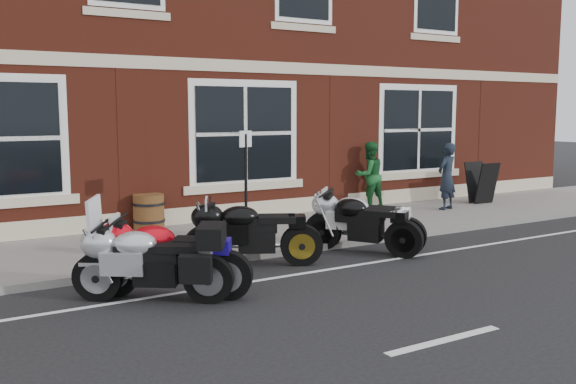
{
  "coord_description": "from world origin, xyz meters",
  "views": [
    {
      "loc": [
        -4.92,
        -7.82,
        2.48
      ],
      "look_at": [
        0.82,
        1.6,
        1.06
      ],
      "focal_mm": 40.0,
      "sensor_mm": 36.0,
      "label": 1
    }
  ],
  "objects_px": {
    "barrel_planter": "(149,212)",
    "parking_sign": "(246,179)",
    "moto_sport_black": "(250,231)",
    "pedestrian_right": "(369,175)",
    "moto_sport_silver": "(362,220)",
    "moto_sport_red": "(168,256)",
    "moto_naked_black": "(361,222)",
    "pedestrian_left": "(447,176)",
    "moto_touring_silver": "(148,259)",
    "a_board_sign": "(481,183)"
  },
  "relations": [
    {
      "from": "barrel_planter",
      "to": "pedestrian_left",
      "type": "bearing_deg",
      "value": -9.54
    },
    {
      "from": "pedestrian_right",
      "to": "parking_sign",
      "type": "bearing_deg",
      "value": 27.1
    },
    {
      "from": "moto_sport_black",
      "to": "pedestrian_right",
      "type": "relative_size",
      "value": 1.27
    },
    {
      "from": "pedestrian_right",
      "to": "pedestrian_left",
      "type": "bearing_deg",
      "value": 146.21
    },
    {
      "from": "moto_sport_silver",
      "to": "moto_naked_black",
      "type": "distance_m",
      "value": 0.16
    },
    {
      "from": "pedestrian_left",
      "to": "moto_naked_black",
      "type": "bearing_deg",
      "value": 12.06
    },
    {
      "from": "moto_sport_silver",
      "to": "pedestrian_left",
      "type": "relative_size",
      "value": 1.13
    },
    {
      "from": "a_board_sign",
      "to": "parking_sign",
      "type": "distance_m",
      "value": 7.57
    },
    {
      "from": "moto_sport_silver",
      "to": "moto_touring_silver",
      "type": "bearing_deg",
      "value": 154.72
    },
    {
      "from": "pedestrian_left",
      "to": "a_board_sign",
      "type": "relative_size",
      "value": 1.51
    },
    {
      "from": "barrel_planter",
      "to": "parking_sign",
      "type": "height_order",
      "value": "parking_sign"
    },
    {
      "from": "pedestrian_left",
      "to": "parking_sign",
      "type": "height_order",
      "value": "parking_sign"
    },
    {
      "from": "moto_sport_red",
      "to": "barrel_planter",
      "type": "xyz_separation_m",
      "value": [
        1.2,
        4.21,
        -0.09
      ]
    },
    {
      "from": "moto_sport_black",
      "to": "pedestrian_right",
      "type": "height_order",
      "value": "pedestrian_right"
    },
    {
      "from": "moto_touring_silver",
      "to": "barrel_planter",
      "type": "xyz_separation_m",
      "value": [
        1.49,
        4.26,
        -0.09
      ]
    },
    {
      "from": "pedestrian_right",
      "to": "parking_sign",
      "type": "distance_m",
      "value": 4.9
    },
    {
      "from": "moto_sport_black",
      "to": "parking_sign",
      "type": "bearing_deg",
      "value": 2.06
    },
    {
      "from": "barrel_planter",
      "to": "parking_sign",
      "type": "xyz_separation_m",
      "value": [
        1.03,
        -2.19,
        0.8
      ]
    },
    {
      "from": "moto_naked_black",
      "to": "moto_sport_silver",
      "type": "bearing_deg",
      "value": 12.26
    },
    {
      "from": "moto_sport_black",
      "to": "moto_naked_black",
      "type": "relative_size",
      "value": 1.08
    },
    {
      "from": "moto_sport_silver",
      "to": "barrel_planter",
      "type": "xyz_separation_m",
      "value": [
        -2.74,
        3.32,
        -0.09
      ]
    },
    {
      "from": "moto_sport_black",
      "to": "moto_sport_silver",
      "type": "bearing_deg",
      "value": -64.38
    },
    {
      "from": "pedestrian_right",
      "to": "parking_sign",
      "type": "height_order",
      "value": "parking_sign"
    },
    {
      "from": "a_board_sign",
      "to": "parking_sign",
      "type": "height_order",
      "value": "parking_sign"
    },
    {
      "from": "moto_touring_silver",
      "to": "moto_naked_black",
      "type": "height_order",
      "value": "moto_touring_silver"
    },
    {
      "from": "a_board_sign",
      "to": "pedestrian_left",
      "type": "bearing_deg",
      "value": -167.73
    },
    {
      "from": "pedestrian_right",
      "to": "parking_sign",
      "type": "xyz_separation_m",
      "value": [
        -4.42,
        -2.09,
        0.35
      ]
    },
    {
      "from": "moto_naked_black",
      "to": "pedestrian_right",
      "type": "relative_size",
      "value": 1.18
    },
    {
      "from": "barrel_planter",
      "to": "moto_sport_silver",
      "type": "bearing_deg",
      "value": -50.48
    },
    {
      "from": "moto_sport_red",
      "to": "pedestrian_left",
      "type": "distance_m",
      "value": 8.7
    },
    {
      "from": "moto_naked_black",
      "to": "parking_sign",
      "type": "xyz_separation_m",
      "value": [
        -1.6,
        1.24,
        0.72
      ]
    },
    {
      "from": "moto_sport_black",
      "to": "barrel_planter",
      "type": "xyz_separation_m",
      "value": [
        -0.53,
        3.28,
        -0.1
      ]
    },
    {
      "from": "moto_sport_red",
      "to": "pedestrian_left",
      "type": "xyz_separation_m",
      "value": [
        8.14,
        3.05,
        0.35
      ]
    },
    {
      "from": "moto_sport_silver",
      "to": "pedestrian_right",
      "type": "height_order",
      "value": "pedestrian_right"
    },
    {
      "from": "moto_naked_black",
      "to": "pedestrian_right",
      "type": "xyz_separation_m",
      "value": [
        2.82,
        3.33,
        0.37
      ]
    },
    {
      "from": "moto_sport_black",
      "to": "parking_sign",
      "type": "xyz_separation_m",
      "value": [
        0.5,
        1.09,
        0.7
      ]
    },
    {
      "from": "moto_sport_silver",
      "to": "pedestrian_right",
      "type": "relative_size",
      "value": 1.12
    },
    {
      "from": "moto_touring_silver",
      "to": "parking_sign",
      "type": "height_order",
      "value": "parking_sign"
    },
    {
      "from": "pedestrian_right",
      "to": "moto_sport_black",
      "type": "bearing_deg",
      "value": 34.66
    },
    {
      "from": "moto_sport_black",
      "to": "pedestrian_left",
      "type": "relative_size",
      "value": 1.29
    },
    {
      "from": "moto_sport_red",
      "to": "a_board_sign",
      "type": "bearing_deg",
      "value": -32.96
    },
    {
      "from": "moto_sport_black",
      "to": "barrel_planter",
      "type": "bearing_deg",
      "value": 35.79
    },
    {
      "from": "moto_sport_silver",
      "to": "moto_sport_red",
      "type": "bearing_deg",
      "value": 154.94
    },
    {
      "from": "moto_touring_silver",
      "to": "moto_sport_black",
      "type": "relative_size",
      "value": 0.88
    },
    {
      "from": "moto_sport_black",
      "to": "barrel_planter",
      "type": "height_order",
      "value": "moto_sport_black"
    },
    {
      "from": "moto_sport_red",
      "to": "barrel_planter",
      "type": "relative_size",
      "value": 2.56
    },
    {
      "from": "pedestrian_left",
      "to": "pedestrian_right",
      "type": "relative_size",
      "value": 0.99
    },
    {
      "from": "moto_sport_red",
      "to": "moto_sport_silver",
      "type": "bearing_deg",
      "value": -39.24
    },
    {
      "from": "moto_touring_silver",
      "to": "barrel_planter",
      "type": "distance_m",
      "value": 4.51
    },
    {
      "from": "moto_naked_black",
      "to": "barrel_planter",
      "type": "relative_size",
      "value": 2.68
    }
  ]
}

